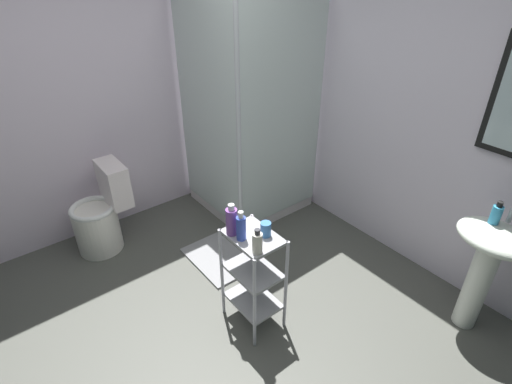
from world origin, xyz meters
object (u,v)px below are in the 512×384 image
(storage_cart, at_px, (253,272))
(bath_mat, at_px, (218,258))
(pedestal_sink, at_px, (487,258))
(conditioner_bottle_purple, at_px, (232,221))
(hand_soap_bottle, at_px, (496,214))
(lotion_bottle_white, at_px, (257,243))
(shower_stall, at_px, (248,167))
(toilet, at_px, (101,216))
(rinse_cup, at_px, (266,229))
(shampoo_bottle_blue, at_px, (241,227))

(storage_cart, xyz_separation_m, bath_mat, (-0.69, 0.15, -0.43))
(pedestal_sink, xyz_separation_m, conditioner_bottle_purple, (-1.04, -1.24, 0.26))
(pedestal_sink, height_order, storage_cart, pedestal_sink)
(hand_soap_bottle, xyz_separation_m, lotion_bottle_white, (-0.75, -1.26, -0.06))
(shower_stall, distance_m, toilet, 1.39)
(shower_stall, bearing_deg, pedestal_sink, 8.37)
(lotion_bottle_white, height_order, conditioner_bottle_purple, conditioner_bottle_purple)
(pedestal_sink, height_order, bath_mat, pedestal_sink)
(shower_stall, bearing_deg, lotion_bottle_white, -35.25)
(toilet, distance_m, lotion_bottle_white, 1.72)
(shower_stall, bearing_deg, rinse_cup, -32.85)
(rinse_cup, bearing_deg, hand_soap_bottle, 53.18)
(rinse_cup, bearing_deg, toilet, -159.04)
(lotion_bottle_white, distance_m, rinse_cup, 0.17)
(pedestal_sink, xyz_separation_m, lotion_bottle_white, (-0.80, -1.23, 0.23))
(shampoo_bottle_blue, relative_size, conditioner_bottle_purple, 0.94)
(rinse_cup, distance_m, bath_mat, 1.07)
(storage_cart, height_order, conditioner_bottle_purple, conditioner_bottle_purple)
(bath_mat, bearing_deg, storage_cart, -12.59)
(toilet, bearing_deg, pedestal_sink, 34.79)
(toilet, relative_size, lotion_bottle_white, 4.63)
(shampoo_bottle_blue, bearing_deg, shower_stall, 141.21)
(pedestal_sink, relative_size, rinse_cup, 8.51)
(conditioner_bottle_purple, bearing_deg, toilet, -162.58)
(rinse_cup, bearing_deg, shower_stall, 147.15)
(conditioner_bottle_purple, bearing_deg, hand_soap_bottle, 52.21)
(conditioner_bottle_purple, distance_m, bath_mat, 1.04)
(hand_soap_bottle, height_order, rinse_cup, hand_soap_bottle)
(shower_stall, height_order, shampoo_bottle_blue, shower_stall)
(bath_mat, bearing_deg, pedestal_sink, 31.51)
(toilet, height_order, conditioner_bottle_purple, conditioner_bottle_purple)
(storage_cart, bearing_deg, rinse_cup, 53.58)
(conditioner_bottle_purple, bearing_deg, rinse_cup, 45.68)
(hand_soap_bottle, bearing_deg, conditioner_bottle_purple, -127.79)
(lotion_bottle_white, bearing_deg, rinse_cup, 123.79)
(storage_cart, height_order, lotion_bottle_white, lotion_bottle_white)
(pedestal_sink, xyz_separation_m, bath_mat, (-1.62, -1.00, -0.57))
(shampoo_bottle_blue, bearing_deg, conditioner_bottle_purple, -171.69)
(toilet, height_order, storage_cart, toilet)
(toilet, bearing_deg, lotion_bottle_white, 15.26)
(pedestal_sink, height_order, rinse_cup, rinse_cup)
(pedestal_sink, xyz_separation_m, rinse_cup, (-0.89, -1.09, 0.21))
(lotion_bottle_white, height_order, shampoo_bottle_blue, shampoo_bottle_blue)
(shampoo_bottle_blue, height_order, conditioner_bottle_purple, conditioner_bottle_purple)
(pedestal_sink, height_order, lotion_bottle_white, lotion_bottle_white)
(storage_cart, distance_m, shampoo_bottle_blue, 0.40)
(pedestal_sink, height_order, conditioner_bottle_purple, conditioner_bottle_purple)
(bath_mat, bearing_deg, shampoo_bottle_blue, -18.92)
(shampoo_bottle_blue, height_order, bath_mat, shampoo_bottle_blue)
(storage_cart, bearing_deg, bath_mat, 167.41)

